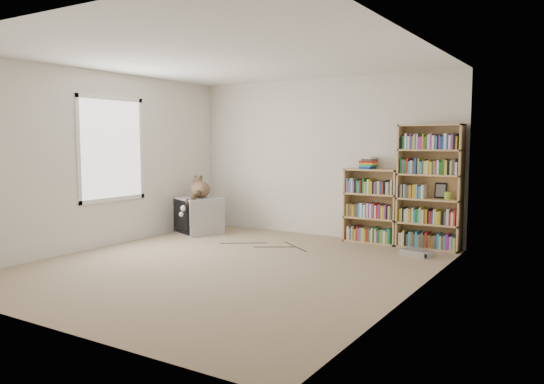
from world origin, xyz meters
The scene contains 17 objects.
floor centered at (0.00, 0.00, 0.00)m, with size 4.50×5.00×0.01m, color gray.
wall_back centered at (0.00, 2.50, 1.25)m, with size 4.50×0.02×2.50m, color silver.
wall_front centered at (0.00, -2.50, 1.25)m, with size 4.50×0.02×2.50m, color silver.
wall_left centered at (-2.25, 0.00, 1.25)m, with size 0.02×5.00×2.50m, color silver.
wall_right centered at (2.25, 0.00, 1.25)m, with size 0.02×5.00×2.50m, color silver.
ceiling centered at (0.00, 0.00, 2.50)m, with size 4.50×5.00×0.02m, color white.
window centered at (-2.24, 0.20, 1.40)m, with size 0.02×1.22×1.52m, color white.
crt_tv centered at (-1.80, 1.61, 0.29)m, with size 0.87×0.84×0.59m.
cat centered at (-1.79, 1.58, 0.69)m, with size 0.59×0.82×0.59m.
bookcase_tall centered at (1.76, 2.36, 0.83)m, with size 0.87×0.30×1.75m.
bookcase_short centered at (0.91, 2.36, 0.51)m, with size 0.80×0.30×1.10m.
book_stack centered at (0.85, 2.34, 1.20)m, with size 0.22×0.28×0.18m, color #A51B16.
green_mug centered at (2.02, 2.34, 0.77)m, with size 0.10×0.10×0.11m, color #90BB35.
framed_print centered at (1.89, 2.44, 0.82)m, with size 0.16×0.01×0.22m, color black.
dvd_player centered at (1.77, 1.78, 0.04)m, with size 0.36×0.26×0.08m, color silver.
wall_outlet centered at (-2.24, 1.95, 0.32)m, with size 0.01×0.08×0.13m, color silver.
floor_cables centered at (-0.29, 1.50, 0.00)m, with size 1.20×0.70×0.01m, color black, non-canonical shape.
Camera 1 is at (3.78, -5.10, 1.52)m, focal length 35.00 mm.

